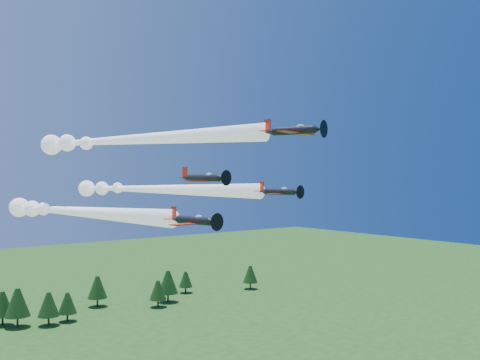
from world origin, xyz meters
TOP-DOWN VIEW (x-y plane):
  - plane_lead at (-8.12, 19.69)m, footprint 22.37×53.41m
  - plane_left at (-14.26, 27.94)m, footprint 14.75×54.25m
  - plane_right at (4.38, 36.05)m, footprint 16.22×60.08m
  - plane_slot at (-0.96, 7.63)m, footprint 8.53×9.41m
  - treeline at (0.23, 107.24)m, footprint 174.31×20.49m

SIDE VIEW (x-z plane):
  - treeline at x=0.23m, z-range 0.62..12.43m
  - plane_left at x=-14.26m, z-range 37.05..40.75m
  - plane_right at x=4.38m, z-range 40.45..44.15m
  - plane_slot at x=-0.96m, z-range 43.00..45.98m
  - plane_lead at x=-8.12m, z-range 48.88..52.58m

